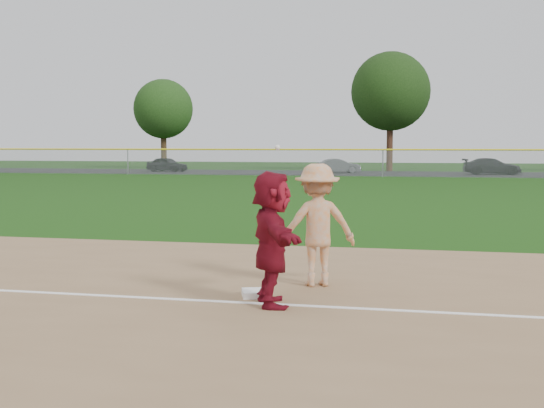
% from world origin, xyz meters
% --- Properties ---
extents(ground, '(160.00, 160.00, 0.00)m').
position_xyz_m(ground, '(0.00, 0.00, 0.00)').
color(ground, '#153F0C').
rests_on(ground, ground).
extents(foul_line, '(60.00, 0.10, 0.01)m').
position_xyz_m(foul_line, '(0.00, -0.80, 0.03)').
color(foul_line, white).
rests_on(foul_line, infield_dirt).
extents(parking_asphalt, '(120.00, 10.00, 0.01)m').
position_xyz_m(parking_asphalt, '(0.00, 46.00, 0.01)').
color(parking_asphalt, black).
rests_on(parking_asphalt, ground).
extents(first_base, '(0.55, 0.55, 0.10)m').
position_xyz_m(first_base, '(0.15, -0.33, 0.07)').
color(first_base, white).
rests_on(first_base, infield_dirt).
extents(base_runner, '(1.17, 1.92, 1.97)m').
position_xyz_m(base_runner, '(0.50, -0.84, 1.00)').
color(base_runner, maroon).
rests_on(base_runner, infield_dirt).
extents(car_left, '(3.94, 2.37, 1.26)m').
position_xyz_m(car_left, '(-18.92, 45.77, 0.64)').
color(car_left, black).
rests_on(car_left, parking_asphalt).
extents(car_mid, '(3.79, 2.30, 1.18)m').
position_xyz_m(car_mid, '(-3.94, 46.11, 0.60)').
color(car_mid, '#4F5156').
rests_on(car_mid, parking_asphalt).
extents(car_right, '(4.58, 2.14, 1.29)m').
position_xyz_m(car_right, '(8.20, 45.53, 0.66)').
color(car_right, black).
rests_on(car_right, parking_asphalt).
extents(first_base_play, '(1.50, 1.18, 2.35)m').
position_xyz_m(first_base_play, '(0.94, 0.71, 1.04)').
color(first_base_play, '#B0B0B3').
rests_on(first_base_play, infield_dirt).
extents(outfield_fence, '(110.00, 0.12, 110.00)m').
position_xyz_m(outfield_fence, '(0.00, 40.00, 1.96)').
color(outfield_fence, '#999EA0').
rests_on(outfield_fence, ground).
extents(tree_1, '(5.80, 5.80, 8.75)m').
position_xyz_m(tree_1, '(-22.00, 53.00, 5.83)').
color(tree_1, '#352413').
rests_on(tree_1, ground).
extents(tree_2, '(7.00, 7.00, 10.58)m').
position_xyz_m(tree_2, '(0.00, 51.50, 7.06)').
color(tree_2, '#392014').
rests_on(tree_2, ground).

